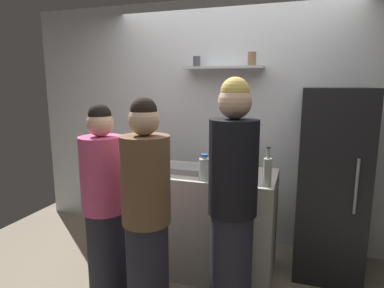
{
  "coord_description": "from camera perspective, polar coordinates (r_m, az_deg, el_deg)",
  "views": [
    {
      "loc": [
        0.72,
        -2.23,
        1.72
      ],
      "look_at": [
        -0.2,
        0.52,
        1.19
      ],
      "focal_mm": 30.43,
      "sensor_mm": 36.0,
      "label": 1
    }
  ],
  "objects": [
    {
      "name": "baking_pan",
      "position": [
        2.96,
        -1.26,
        -4.4
      ],
      "size": [
        0.34,
        0.24,
        0.05
      ],
      "primitive_type": "cube",
      "color": "gray",
      "rests_on": "counter"
    },
    {
      "name": "person_blonde",
      "position": [
        2.33,
        7.1,
        -10.73
      ],
      "size": [
        0.34,
        0.34,
        1.77
      ],
      "rotation": [
        0.0,
        0.0,
        0.16
      ],
      "color": "#262633",
      "rests_on": "ground"
    },
    {
      "name": "person_brown_jacket",
      "position": [
        2.35,
        -7.97,
        -12.56
      ],
      "size": [
        0.34,
        0.34,
        1.64
      ],
      "rotation": [
        0.0,
        0.0,
        2.44
      ],
      "color": "#262633",
      "rests_on": "ground"
    },
    {
      "name": "counter",
      "position": [
        3.16,
        -0.0,
        -12.97
      ],
      "size": [
        1.52,
        0.66,
        0.94
      ],
      "primitive_type": "cube",
      "color": "#B7B2A8",
      "rests_on": "ground"
    },
    {
      "name": "wine_bottle_dark_glass",
      "position": [
        3.27,
        -6.32,
        -1.39
      ],
      "size": [
        0.07,
        0.07,
        0.31
      ],
      "color": "black",
      "rests_on": "counter"
    },
    {
      "name": "person_pink_top",
      "position": [
        2.69,
        -15.1,
        -10.59
      ],
      "size": [
        0.34,
        0.34,
        1.58
      ],
      "rotation": [
        0.0,
        0.0,
        2.35
      ],
      "color": "#262633",
      "rests_on": "ground"
    },
    {
      "name": "back_wall_assembly",
      "position": [
        3.57,
        6.78,
        3.61
      ],
      "size": [
        4.8,
        0.32,
        2.6
      ],
      "color": "white",
      "rests_on": "ground"
    },
    {
      "name": "utensil_holder",
      "position": [
        3.39,
        -9.8,
        -1.94
      ],
      "size": [
        0.1,
        0.1,
        0.22
      ],
      "color": "#B2B2B7",
      "rests_on": "counter"
    },
    {
      "name": "water_bottle_plastic",
      "position": [
        2.7,
        2.18,
        -4.28
      ],
      "size": [
        0.09,
        0.09,
        0.22
      ],
      "color": "silver",
      "rests_on": "counter"
    },
    {
      "name": "refrigerator",
      "position": [
        3.21,
        23.09,
        -6.25
      ],
      "size": [
        0.57,
        0.69,
        1.7
      ],
      "color": "black",
      "rests_on": "ground"
    },
    {
      "name": "wine_bottle_pale_glass",
      "position": [
        2.59,
        13.09,
        -4.63
      ],
      "size": [
        0.06,
        0.06,
        0.32
      ],
      "color": "#B2BFB2",
      "rests_on": "counter"
    },
    {
      "name": "wine_bottle_amber_glass",
      "position": [
        3.18,
        4.28,
        -1.93
      ],
      "size": [
        0.07,
        0.07,
        0.28
      ],
      "color": "#472814",
      "rests_on": "counter"
    },
    {
      "name": "wine_bottle_green_glass",
      "position": [
        2.77,
        6.53,
        -3.67
      ],
      "size": [
        0.07,
        0.07,
        0.29
      ],
      "color": "#19471E",
      "rests_on": "counter"
    }
  ]
}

